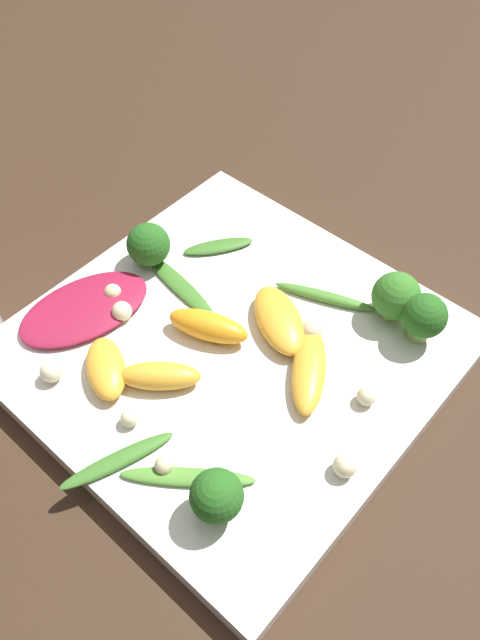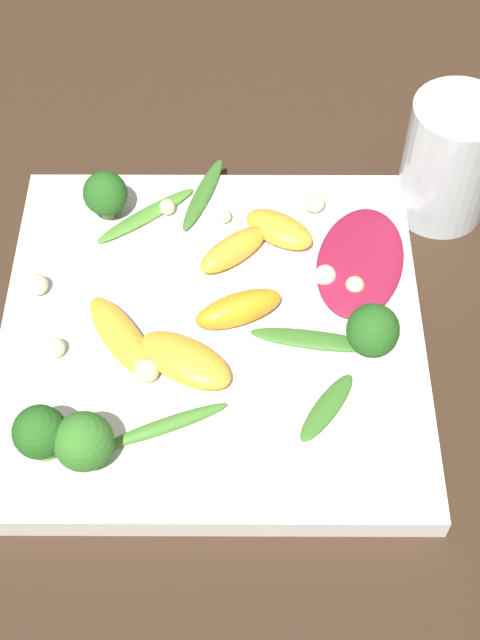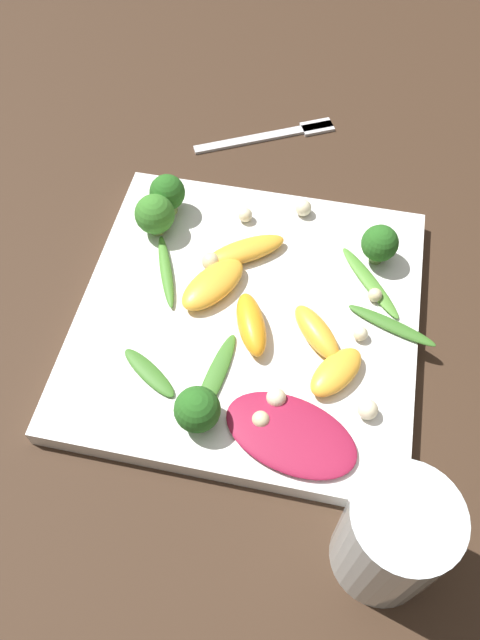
% 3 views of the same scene
% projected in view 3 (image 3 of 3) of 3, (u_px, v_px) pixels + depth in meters
% --- Properties ---
extents(ground_plane, '(2.40, 2.40, 0.00)m').
position_uv_depth(ground_plane, '(248.00, 324.00, 0.57)').
color(ground_plane, '#382619').
extents(plate, '(0.30, 0.30, 0.02)m').
position_uv_depth(plate, '(248.00, 318.00, 0.56)').
color(plate, white).
rests_on(plate, ground_plane).
extents(drinking_glass, '(0.07, 0.07, 0.10)m').
position_uv_depth(drinking_glass, '(392.00, 538.00, 0.41)').
color(drinking_glass, silver).
rests_on(drinking_glass, ground_plane).
extents(fork, '(0.15, 0.09, 0.01)m').
position_uv_depth(fork, '(280.00, 133.00, 0.70)').
color(fork, silver).
rests_on(fork, ground_plane).
extents(radicchio_leaf_0, '(0.12, 0.09, 0.01)m').
position_uv_depth(radicchio_leaf_0, '(291.00, 434.00, 0.48)').
color(radicchio_leaf_0, maroon).
rests_on(radicchio_leaf_0, plate).
extents(orange_segment_0, '(0.08, 0.06, 0.02)m').
position_uv_depth(orange_segment_0, '(246.00, 251.00, 0.58)').
color(orange_segment_0, '#FCAD33').
rests_on(orange_segment_0, plate).
extents(orange_segment_1, '(0.06, 0.06, 0.02)m').
position_uv_depth(orange_segment_1, '(317.00, 332.00, 0.53)').
color(orange_segment_1, '#FCAD33').
rests_on(orange_segment_1, plate).
extents(orange_segment_2, '(0.05, 0.06, 0.02)m').
position_uv_depth(orange_segment_2, '(336.00, 372.00, 0.51)').
color(orange_segment_2, '#FCAD33').
rests_on(orange_segment_2, plate).
extents(orange_segment_3, '(0.07, 0.08, 0.02)m').
position_uv_depth(orange_segment_3, '(213.00, 284.00, 0.56)').
color(orange_segment_3, '#FCAD33').
rests_on(orange_segment_3, plate).
extents(orange_segment_4, '(0.05, 0.07, 0.02)m').
position_uv_depth(orange_segment_4, '(251.00, 324.00, 0.53)').
color(orange_segment_4, orange).
rests_on(orange_segment_4, plate).
extents(broccoli_floret_0, '(0.03, 0.03, 0.04)m').
position_uv_depth(broccoli_floret_0, '(167.00, 193.00, 0.60)').
color(broccoli_floret_0, '#84AD5B').
rests_on(broccoli_floret_0, plate).
extents(broccoli_floret_1, '(0.04, 0.04, 0.04)m').
position_uv_depth(broccoli_floret_1, '(155.00, 215.00, 0.59)').
color(broccoli_floret_1, '#84AD5B').
rests_on(broccoli_floret_1, plate).
extents(broccoli_floret_2, '(0.03, 0.03, 0.04)m').
position_uv_depth(broccoli_floret_2, '(380.00, 244.00, 0.56)').
color(broccoli_floret_2, '#7A9E51').
rests_on(broccoli_floret_2, plate).
extents(broccoli_floret_3, '(0.04, 0.04, 0.04)m').
position_uv_depth(broccoli_floret_3, '(197.00, 410.00, 0.48)').
color(broccoli_floret_3, '#84AD5B').
rests_on(broccoli_floret_3, plate).
extents(arugula_sprig_0, '(0.07, 0.08, 0.01)m').
position_uv_depth(arugula_sprig_0, '(370.00, 282.00, 0.57)').
color(arugula_sprig_0, '#518E33').
rests_on(arugula_sprig_0, plate).
extents(arugula_sprig_1, '(0.08, 0.04, 0.01)m').
position_uv_depth(arugula_sprig_1, '(391.00, 325.00, 0.54)').
color(arugula_sprig_1, '#3D7528').
rests_on(arugula_sprig_1, plate).
extents(arugula_sprig_2, '(0.06, 0.05, 0.01)m').
position_uv_depth(arugula_sprig_2, '(149.00, 373.00, 0.51)').
color(arugula_sprig_2, '#3D7528').
rests_on(arugula_sprig_2, plate).
extents(arugula_sprig_3, '(0.03, 0.09, 0.00)m').
position_uv_depth(arugula_sprig_3, '(215.00, 378.00, 0.51)').
color(arugula_sprig_3, '#3D7528').
rests_on(arugula_sprig_3, plate).
extents(arugula_sprig_4, '(0.04, 0.08, 0.01)m').
position_uv_depth(arugula_sprig_4, '(166.00, 271.00, 0.57)').
color(arugula_sprig_4, '#47842D').
rests_on(arugula_sprig_4, plate).
extents(macadamia_nut_0, '(0.02, 0.02, 0.02)m').
position_uv_depth(macadamia_nut_0, '(211.00, 261.00, 0.57)').
color(macadamia_nut_0, beige).
rests_on(macadamia_nut_0, plate).
extents(macadamia_nut_1, '(0.02, 0.02, 0.02)m').
position_uv_depth(macadamia_nut_1, '(368.00, 409.00, 0.49)').
color(macadamia_nut_1, beige).
rests_on(macadamia_nut_1, plate).
extents(macadamia_nut_2, '(0.01, 0.01, 0.01)m').
position_uv_depth(macadamia_nut_2, '(261.00, 420.00, 0.49)').
color(macadamia_nut_2, beige).
rests_on(macadamia_nut_2, plate).
extents(macadamia_nut_3, '(0.02, 0.02, 0.02)m').
position_uv_depth(macadamia_nut_3, '(276.00, 398.00, 0.50)').
color(macadamia_nut_3, beige).
rests_on(macadamia_nut_3, plate).
extents(macadamia_nut_4, '(0.02, 0.02, 0.02)m').
position_uv_depth(macadamia_nut_4, '(303.00, 208.00, 0.61)').
color(macadamia_nut_4, beige).
rests_on(macadamia_nut_4, plate).
extents(macadamia_nut_5, '(0.01, 0.01, 0.01)m').
position_uv_depth(macadamia_nut_5, '(375.00, 295.00, 0.55)').
color(macadamia_nut_5, beige).
rests_on(macadamia_nut_5, plate).
extents(macadamia_nut_6, '(0.01, 0.01, 0.01)m').
position_uv_depth(macadamia_nut_6, '(245.00, 215.00, 0.61)').
color(macadamia_nut_6, beige).
rests_on(macadamia_nut_6, plate).
extents(macadamia_nut_7, '(0.01, 0.01, 0.01)m').
position_uv_depth(macadamia_nut_7, '(360.00, 334.00, 0.53)').
color(macadamia_nut_7, beige).
rests_on(macadamia_nut_7, plate).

